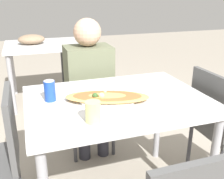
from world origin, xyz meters
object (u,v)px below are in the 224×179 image
object	(u,v)px
dining_table	(117,110)
person_seated	(89,77)
soda_can	(50,91)
pizza_main	(107,98)
chair_side_right	(220,123)
chair_far_seated	(87,95)
drink_glass	(93,112)

from	to	relation	value
dining_table	person_seated	bearing A→B (deg)	92.19
person_seated	soda_can	xyz separation A→B (m)	(-0.37, -0.53, 0.12)
dining_table	person_seated	size ratio (longest dim) A/B	0.93
dining_table	pizza_main	world-z (taller)	pizza_main
chair_side_right	soda_can	distance (m)	1.18
dining_table	pizza_main	distance (m)	0.13
person_seated	dining_table	bearing A→B (deg)	92.19
person_seated	soda_can	size ratio (longest dim) A/B	9.40
chair_far_seated	pizza_main	bearing A→B (deg)	86.39
chair_far_seated	soda_can	world-z (taller)	soda_can
dining_table	drink_glass	bearing A→B (deg)	-130.22
chair_far_seated	person_seated	bearing A→B (deg)	90.00
pizza_main	chair_far_seated	bearing A→B (deg)	86.39
pizza_main	drink_glass	xyz separation A→B (m)	(-0.15, -0.24, 0.03)
chair_side_right	drink_glass	world-z (taller)	chair_side_right
dining_table	drink_glass	distance (m)	0.37
dining_table	chair_side_right	xyz separation A→B (m)	(0.74, -0.09, -0.17)
person_seated	pizza_main	world-z (taller)	person_seated
soda_can	person_seated	bearing A→B (deg)	55.33
chair_side_right	person_seated	bearing A→B (deg)	-132.80
chair_far_seated	drink_glass	world-z (taller)	chair_far_seated
drink_glass	pizza_main	bearing A→B (deg)	57.83
chair_side_right	person_seated	distance (m)	1.06
pizza_main	soda_can	bearing A→B (deg)	161.34
person_seated	soda_can	world-z (taller)	person_seated
dining_table	chair_far_seated	bearing A→B (deg)	91.86
chair_far_seated	soda_can	size ratio (longest dim) A/B	6.99
dining_table	drink_glass	world-z (taller)	drink_glass
soda_can	pizza_main	bearing A→B (deg)	-18.66
pizza_main	chair_side_right	bearing A→B (deg)	-4.69
chair_far_seated	person_seated	distance (m)	0.23
chair_side_right	soda_can	xyz separation A→B (m)	(-1.13, 0.17, 0.31)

